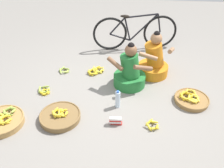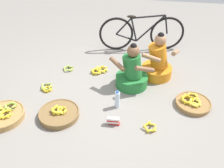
{
  "view_description": "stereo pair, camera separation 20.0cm",
  "coord_description": "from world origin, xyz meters",
  "px_view_note": "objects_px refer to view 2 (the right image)",
  "views": [
    {
      "loc": [
        0.25,
        -2.93,
        2.35
      ],
      "look_at": [
        0.0,
        -0.2,
        0.35
      ],
      "focal_mm": 38.41,
      "sensor_mm": 36.0,
      "label": 1
    },
    {
      "loc": [
        0.45,
        -2.9,
        2.35
      ],
      "look_at": [
        0.0,
        -0.2,
        0.35
      ],
      "focal_mm": 38.41,
      "sensor_mm": 36.0,
      "label": 2
    }
  ],
  "objects_px": {
    "loose_bananas_mid_right": "(68,68)",
    "loose_bananas_near_vendor": "(150,127)",
    "loose_bananas_back_left": "(47,88)",
    "loose_bananas_mid_left": "(99,70)",
    "vendor_woman_front": "(132,73)",
    "bicycle_leaning": "(142,33)",
    "water_bottle": "(117,100)",
    "packet_carton_stack": "(113,121)",
    "banana_basket_front_right": "(193,103)",
    "vendor_woman_behind": "(158,63)",
    "banana_basket_back_center": "(3,115)",
    "banana_basket_near_bicycle": "(59,113)"
  },
  "relations": [
    {
      "from": "loose_bananas_back_left",
      "to": "loose_bananas_mid_left",
      "type": "distance_m",
      "value": 0.97
    },
    {
      "from": "loose_bananas_mid_left",
      "to": "vendor_woman_behind",
      "type": "bearing_deg",
      "value": 2.21
    },
    {
      "from": "banana_basket_near_bicycle",
      "to": "loose_bananas_back_left",
      "type": "height_order",
      "value": "banana_basket_near_bicycle"
    },
    {
      "from": "vendor_woman_front",
      "to": "bicycle_leaning",
      "type": "bearing_deg",
      "value": 87.37
    },
    {
      "from": "banana_basket_front_right",
      "to": "water_bottle",
      "type": "bearing_deg",
      "value": -168.81
    },
    {
      "from": "banana_basket_front_right",
      "to": "water_bottle",
      "type": "height_order",
      "value": "water_bottle"
    },
    {
      "from": "vendor_woman_behind",
      "to": "loose_bananas_back_left",
      "type": "bearing_deg",
      "value": -158.54
    },
    {
      "from": "banana_basket_front_right",
      "to": "vendor_woman_behind",
      "type": "bearing_deg",
      "value": 128.06
    },
    {
      "from": "banana_basket_front_right",
      "to": "loose_bananas_mid_left",
      "type": "distance_m",
      "value": 1.69
    },
    {
      "from": "banana_basket_near_bicycle",
      "to": "loose_bananas_mid_left",
      "type": "bearing_deg",
      "value": 75.38
    },
    {
      "from": "water_bottle",
      "to": "loose_bananas_mid_left",
      "type": "bearing_deg",
      "value": 117.39
    },
    {
      "from": "loose_bananas_mid_left",
      "to": "water_bottle",
      "type": "bearing_deg",
      "value": -62.61
    },
    {
      "from": "vendor_woman_front",
      "to": "packet_carton_stack",
      "type": "relative_size",
      "value": 4.36
    },
    {
      "from": "banana_basket_near_bicycle",
      "to": "loose_bananas_near_vendor",
      "type": "xyz_separation_m",
      "value": [
        1.26,
        -0.03,
        -0.02
      ]
    },
    {
      "from": "loose_bananas_mid_left",
      "to": "loose_bananas_near_vendor",
      "type": "bearing_deg",
      "value": -52.64
    },
    {
      "from": "banana_basket_back_center",
      "to": "loose_bananas_mid_right",
      "type": "height_order",
      "value": "banana_basket_back_center"
    },
    {
      "from": "banana_basket_back_center",
      "to": "water_bottle",
      "type": "bearing_deg",
      "value": 18.15
    },
    {
      "from": "bicycle_leaning",
      "to": "loose_bananas_mid_right",
      "type": "relative_size",
      "value": 7.92
    },
    {
      "from": "vendor_woman_front",
      "to": "banana_basket_back_center",
      "type": "bearing_deg",
      "value": -147.37
    },
    {
      "from": "banana_basket_back_center",
      "to": "banana_basket_front_right",
      "type": "height_order",
      "value": "banana_basket_back_center"
    },
    {
      "from": "bicycle_leaning",
      "to": "banana_basket_back_center",
      "type": "height_order",
      "value": "bicycle_leaning"
    },
    {
      "from": "banana_basket_back_center",
      "to": "water_bottle",
      "type": "height_order",
      "value": "water_bottle"
    },
    {
      "from": "vendor_woman_front",
      "to": "water_bottle",
      "type": "bearing_deg",
      "value": -104.62
    },
    {
      "from": "banana_basket_near_bicycle",
      "to": "loose_bananas_near_vendor",
      "type": "distance_m",
      "value": 1.26
    },
    {
      "from": "vendor_woman_behind",
      "to": "bicycle_leaning",
      "type": "xyz_separation_m",
      "value": [
        -0.34,
        0.95,
        0.1
      ]
    },
    {
      "from": "bicycle_leaning",
      "to": "banana_basket_front_right",
      "type": "height_order",
      "value": "bicycle_leaning"
    },
    {
      "from": "loose_bananas_back_left",
      "to": "packet_carton_stack",
      "type": "distance_m",
      "value": 1.32
    },
    {
      "from": "loose_bananas_near_vendor",
      "to": "loose_bananas_back_left",
      "type": "xyz_separation_m",
      "value": [
        -1.68,
        0.6,
        -0.0
      ]
    },
    {
      "from": "banana_basket_near_bicycle",
      "to": "packet_carton_stack",
      "type": "distance_m",
      "value": 0.77
    },
    {
      "from": "vendor_woman_front",
      "to": "loose_bananas_near_vendor",
      "type": "bearing_deg",
      "value": -69.74
    },
    {
      "from": "water_bottle",
      "to": "packet_carton_stack",
      "type": "xyz_separation_m",
      "value": [
        -0.0,
        -0.36,
        -0.08
      ]
    },
    {
      "from": "vendor_woman_front",
      "to": "loose_bananas_back_left",
      "type": "xyz_separation_m",
      "value": [
        -1.33,
        -0.33,
        -0.21
      ]
    },
    {
      "from": "vendor_woman_behind",
      "to": "loose_bananas_back_left",
      "type": "height_order",
      "value": "vendor_woman_behind"
    },
    {
      "from": "loose_bananas_back_left",
      "to": "packet_carton_stack",
      "type": "xyz_separation_m",
      "value": [
        1.18,
        -0.6,
        0.03
      ]
    },
    {
      "from": "vendor_woman_behind",
      "to": "bicycle_leaning",
      "type": "bearing_deg",
      "value": 109.6
    },
    {
      "from": "loose_bananas_mid_right",
      "to": "loose_bananas_back_left",
      "type": "bearing_deg",
      "value": -104.74
    },
    {
      "from": "loose_bananas_mid_left",
      "to": "water_bottle",
      "type": "xyz_separation_m",
      "value": [
        0.46,
        -0.88,
        0.1
      ]
    },
    {
      "from": "water_bottle",
      "to": "banana_basket_near_bicycle",
      "type": "bearing_deg",
      "value": -156.74
    },
    {
      "from": "loose_bananas_near_vendor",
      "to": "loose_bananas_back_left",
      "type": "height_order",
      "value": "loose_bananas_near_vendor"
    },
    {
      "from": "banana_basket_front_right",
      "to": "loose_bananas_mid_left",
      "type": "relative_size",
      "value": 1.67
    },
    {
      "from": "water_bottle",
      "to": "vendor_woman_front",
      "type": "bearing_deg",
      "value": 75.38
    },
    {
      "from": "banana_basket_front_right",
      "to": "water_bottle",
      "type": "distance_m",
      "value": 1.12
    },
    {
      "from": "banana_basket_front_right",
      "to": "loose_bananas_back_left",
      "type": "relative_size",
      "value": 2.23
    },
    {
      "from": "bicycle_leaning",
      "to": "packet_carton_stack",
      "type": "distance_m",
      "value": 2.26
    },
    {
      "from": "bicycle_leaning",
      "to": "water_bottle",
      "type": "relative_size",
      "value": 5.87
    },
    {
      "from": "loose_bananas_mid_right",
      "to": "loose_bananas_near_vendor",
      "type": "bearing_deg",
      "value": -38.77
    },
    {
      "from": "packet_carton_stack",
      "to": "loose_bananas_mid_right",
      "type": "bearing_deg",
      "value": 130.03
    },
    {
      "from": "vendor_woman_behind",
      "to": "bicycle_leaning",
      "type": "distance_m",
      "value": 1.01
    },
    {
      "from": "bicycle_leaning",
      "to": "packet_carton_stack",
      "type": "bearing_deg",
      "value": -95.41
    },
    {
      "from": "vendor_woman_behind",
      "to": "loose_bananas_near_vendor",
      "type": "relative_size",
      "value": 3.82
    }
  ]
}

